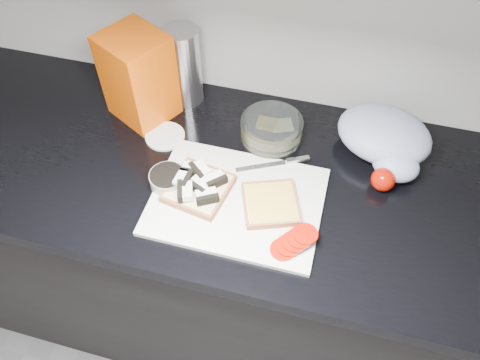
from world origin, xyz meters
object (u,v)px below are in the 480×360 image
at_px(glass_bowl, 271,131).
at_px(steel_canister, 184,66).
at_px(cutting_board, 237,201).
at_px(bread_bag, 139,77).

bearing_deg(glass_bowl, steel_canister, 159.67).
bearing_deg(steel_canister, cutting_board, -53.87).
height_order(glass_bowl, bread_bag, bread_bag).
bearing_deg(bread_bag, glass_bowl, 25.41).
bearing_deg(cutting_board, bread_bag, 144.03).
distance_m(cutting_board, glass_bowl, 0.23).
distance_m(cutting_board, steel_canister, 0.41).
xyz_separation_m(glass_bowl, steel_canister, (-0.27, 0.10, 0.08)).
bearing_deg(cutting_board, steel_canister, 126.13).
height_order(cutting_board, glass_bowl, glass_bowl).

